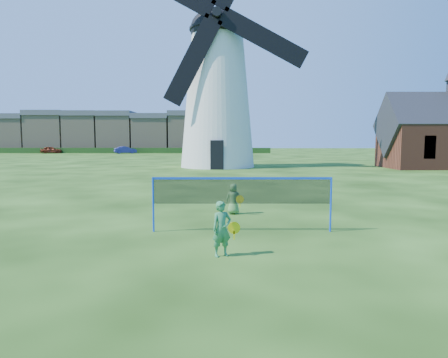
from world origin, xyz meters
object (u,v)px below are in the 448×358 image
car_left (51,150)px  badminton_net (242,192)px  player_girl (222,229)px  player_boy (233,199)px  car_right (125,150)px  windmill (217,89)px

car_left → badminton_net: bearing=-173.1°
player_girl → player_boy: player_girl is taller
badminton_net → car_right: badminton_net is taller
player_boy → car_right: 63.18m
player_girl → player_boy: (0.38, 5.16, -0.08)m
windmill → player_girl: bearing=-89.0°
badminton_net → player_girl: bearing=-103.0°
windmill → car_left: 49.20m
player_girl → windmill: bearing=66.0°
windmill → badminton_net: 27.73m
windmill → player_girl: size_ratio=17.08×
windmill → player_girl: windmill is taller
player_boy → car_right: car_right is taller
car_right → car_left: bearing=62.2°
badminton_net → car_right: 65.85m
player_girl → car_left: (-31.99, 66.69, 0.01)m
player_girl → car_right: (-17.93, 65.63, 0.03)m
windmill → player_boy: 25.22m
car_left → player_boy: bearing=-172.2°
car_left → car_right: car_right is taller
windmill → car_right: size_ratio=5.34×
player_boy → car_left: (-32.37, 61.53, 0.09)m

